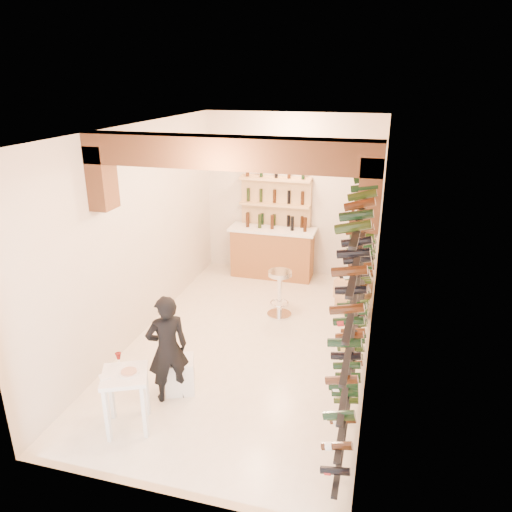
{
  "coord_description": "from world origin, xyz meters",
  "views": [
    {
      "loc": [
        1.79,
        -6.26,
        3.84
      ],
      "look_at": [
        0.0,
        0.3,
        1.3
      ],
      "focal_mm": 34.05,
      "sensor_mm": 36.0,
      "label": 1
    }
  ],
  "objects_px": {
    "chrome_barstool": "(280,290)",
    "wine_rack": "(360,257)",
    "back_counter": "(272,251)",
    "tasting_table": "(125,383)",
    "person": "(167,349)",
    "crate_lower": "(352,305)",
    "white_stool": "(180,375)"
  },
  "relations": [
    {
      "from": "back_counter",
      "to": "chrome_barstool",
      "type": "xyz_separation_m",
      "value": [
        0.53,
        -1.67,
        -0.07
      ]
    },
    {
      "from": "tasting_table",
      "to": "chrome_barstool",
      "type": "relative_size",
      "value": 1.09
    },
    {
      "from": "tasting_table",
      "to": "crate_lower",
      "type": "distance_m",
      "value": 4.27
    },
    {
      "from": "white_stool",
      "to": "chrome_barstool",
      "type": "bearing_deg",
      "value": 71.85
    },
    {
      "from": "white_stool",
      "to": "person",
      "type": "xyz_separation_m",
      "value": [
        -0.06,
        -0.18,
        0.48
      ]
    },
    {
      "from": "tasting_table",
      "to": "white_stool",
      "type": "relative_size",
      "value": 1.95
    },
    {
      "from": "person",
      "to": "crate_lower",
      "type": "height_order",
      "value": "person"
    },
    {
      "from": "chrome_barstool",
      "to": "crate_lower",
      "type": "bearing_deg",
      "value": 19.54
    },
    {
      "from": "chrome_barstool",
      "to": "crate_lower",
      "type": "xyz_separation_m",
      "value": [
        1.17,
        0.42,
        -0.32
      ]
    },
    {
      "from": "back_counter",
      "to": "crate_lower",
      "type": "distance_m",
      "value": 2.15
    },
    {
      "from": "tasting_table",
      "to": "chrome_barstool",
      "type": "xyz_separation_m",
      "value": [
        1.06,
        3.19,
        -0.13
      ]
    },
    {
      "from": "chrome_barstool",
      "to": "wine_rack",
      "type": "bearing_deg",
      "value": -36.91
    },
    {
      "from": "white_stool",
      "to": "chrome_barstool",
      "type": "height_order",
      "value": "chrome_barstool"
    },
    {
      "from": "crate_lower",
      "to": "chrome_barstool",
      "type": "bearing_deg",
      "value": -160.46
    },
    {
      "from": "tasting_table",
      "to": "person",
      "type": "bearing_deg",
      "value": 45.64
    },
    {
      "from": "tasting_table",
      "to": "person",
      "type": "distance_m",
      "value": 0.68
    },
    {
      "from": "wine_rack",
      "to": "tasting_table",
      "type": "xyz_separation_m",
      "value": [
        -2.37,
        -2.21,
        -0.95
      ]
    },
    {
      "from": "wine_rack",
      "to": "white_stool",
      "type": "xyz_separation_m",
      "value": [
        -2.08,
        -1.39,
        -1.32
      ]
    },
    {
      "from": "wine_rack",
      "to": "crate_lower",
      "type": "distance_m",
      "value": 1.98
    },
    {
      "from": "back_counter",
      "to": "crate_lower",
      "type": "bearing_deg",
      "value": -36.35
    },
    {
      "from": "back_counter",
      "to": "person",
      "type": "relative_size",
      "value": 1.2
    },
    {
      "from": "person",
      "to": "chrome_barstool",
      "type": "height_order",
      "value": "person"
    },
    {
      "from": "back_counter",
      "to": "crate_lower",
      "type": "relative_size",
      "value": 3.5
    },
    {
      "from": "white_stool",
      "to": "wine_rack",
      "type": "bearing_deg",
      "value": 33.75
    },
    {
      "from": "wine_rack",
      "to": "tasting_table",
      "type": "relative_size",
      "value": 6.49
    },
    {
      "from": "white_stool",
      "to": "crate_lower",
      "type": "relative_size",
      "value": 0.93
    },
    {
      "from": "wine_rack",
      "to": "white_stool",
      "type": "bearing_deg",
      "value": -146.25
    },
    {
      "from": "white_stool",
      "to": "back_counter",
      "type": "bearing_deg",
      "value": 86.42
    },
    {
      "from": "back_counter",
      "to": "chrome_barstool",
      "type": "relative_size",
      "value": 2.11
    },
    {
      "from": "back_counter",
      "to": "chrome_barstool",
      "type": "bearing_deg",
      "value": -72.51
    },
    {
      "from": "white_stool",
      "to": "person",
      "type": "distance_m",
      "value": 0.52
    },
    {
      "from": "wine_rack",
      "to": "person",
      "type": "bearing_deg",
      "value": -143.62
    }
  ]
}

